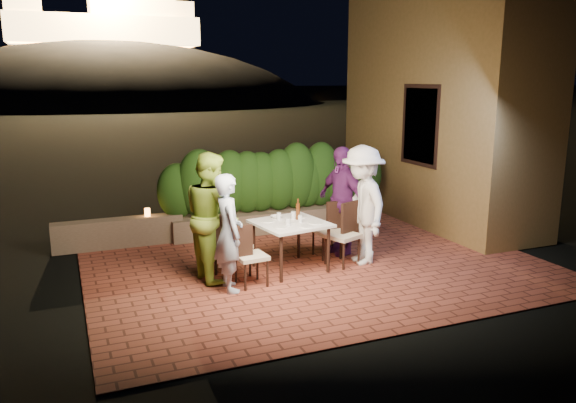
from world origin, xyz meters
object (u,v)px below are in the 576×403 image
chair_left_front (251,255)px  chair_left_back (232,244)px  diner_blue (229,233)px  diner_green (212,216)px  beer_bottle (298,209)px  bowl (277,217)px  diner_white (362,205)px  chair_right_front (342,234)px  dining_table (290,246)px  diner_purple (341,200)px  chair_right_back (328,229)px  parapet_lamp (147,212)px

chair_left_front → chair_left_back: size_ratio=0.93×
diner_blue → diner_green: 0.57m
beer_bottle → diner_green: size_ratio=0.17×
bowl → diner_white: size_ratio=0.09×
chair_right_front → chair_left_back: bearing=-27.3°
chair_left_back → diner_white: size_ratio=0.51×
diner_blue → diner_white: 2.30m
diner_green → dining_table: bearing=-101.1°
dining_table → beer_bottle: (0.17, 0.11, 0.54)m
chair_left_front → diner_purple: 2.12m
dining_table → chair_left_front: 0.88m
chair_right_front → diner_purple: bearing=-137.2°
chair_left_back → diner_white: (2.07, -0.18, 0.46)m
bowl → diner_green: size_ratio=0.09×
chair_left_front → chair_right_front: chair_right_front is taller
diner_green → diner_white: 2.37m
chair_right_back → diner_blue: diner_blue is taller
dining_table → diner_green: (-1.20, 0.09, 0.56)m
beer_bottle → diner_blue: size_ratio=0.20×
beer_bottle → chair_left_front: (-0.94, -0.52, -0.47)m
beer_bottle → chair_right_front: bearing=-15.8°
chair_right_back → diner_blue: bearing=21.4°
beer_bottle → parapet_lamp: 2.92m
dining_table → chair_left_back: chair_left_back is taller
bowl → beer_bottle: bearing=-37.0°
dining_table → beer_bottle: 0.57m
beer_bottle → diner_white: size_ratio=0.17×
dining_table → chair_right_back: (0.81, 0.36, 0.09)m
bowl → diner_green: 1.12m
dining_table → diner_green: size_ratio=0.54×
beer_bottle → chair_left_back: 1.15m
chair_left_front → chair_right_back: 1.76m
bowl → diner_blue: (-1.00, -0.77, 0.05)m
chair_right_front → diner_purple: (0.26, 0.56, 0.41)m
beer_bottle → diner_green: diner_green is taller
beer_bottle → diner_white: 1.03m
chair_left_back → bowl: bearing=-2.0°
bowl → parapet_lamp: 2.57m
diner_white → parapet_lamp: diner_white is taller
chair_left_front → chair_right_front: size_ratio=0.91×
chair_left_back → parapet_lamp: (-0.91, 2.17, 0.09)m
bowl → chair_left_back: bearing=-162.6°
chair_left_front → diner_blue: (-0.33, -0.04, 0.37)m
diner_blue → diner_white: (2.27, 0.35, 0.12)m
chair_left_front → chair_right_back: chair_right_back is taller
chair_right_front → diner_purple: diner_purple is taller
chair_left_back → diner_blue: diner_blue is taller
bowl → parapet_lamp: (-1.70, 1.92, -0.20)m
bowl → diner_purple: (1.21, 0.16, 0.13)m
bowl → chair_right_back: 0.97m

